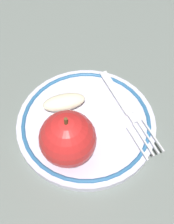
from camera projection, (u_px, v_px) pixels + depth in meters
ground_plane at (92, 128)px, 0.47m from camera, size 2.00×2.00×0.00m
plate at (87, 122)px, 0.47m from camera, size 0.21×0.21×0.01m
apple_red_whole at (68, 139)px, 0.40m from camera, size 0.08×0.08×0.09m
apple_slice_front at (64, 102)px, 0.47m from camera, size 0.07×0.07×0.02m
fork at (126, 107)px, 0.48m from camera, size 0.12×0.15×0.00m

